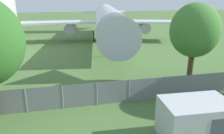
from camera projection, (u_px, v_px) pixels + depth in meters
The scene contains 4 objects.
perimeter_fence at pixel (97, 94), 16.53m from camera, with size 56.07×0.07×1.85m.
airplane at pixel (108, 19), 38.70m from camera, with size 31.10×39.47×12.79m.
portable_cabin at pixel (195, 120), 12.56m from camera, with size 3.99×2.69×2.37m.
tree_behind_benches at pixel (195, 31), 18.98m from camera, with size 4.30×4.30×7.52m.
Camera 1 is at (-2.16, -5.05, 7.96)m, focal length 35.00 mm.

